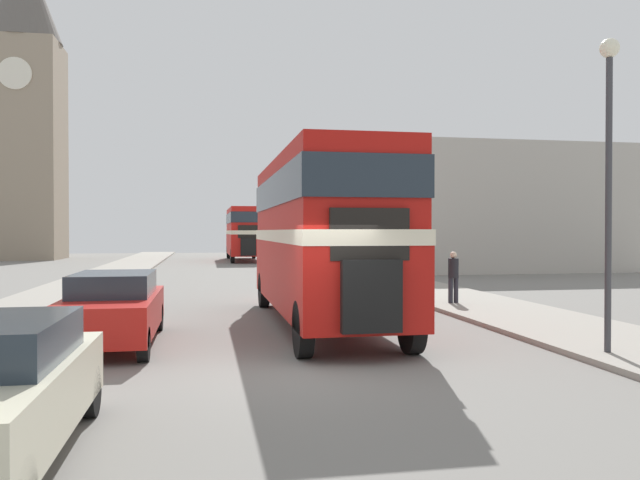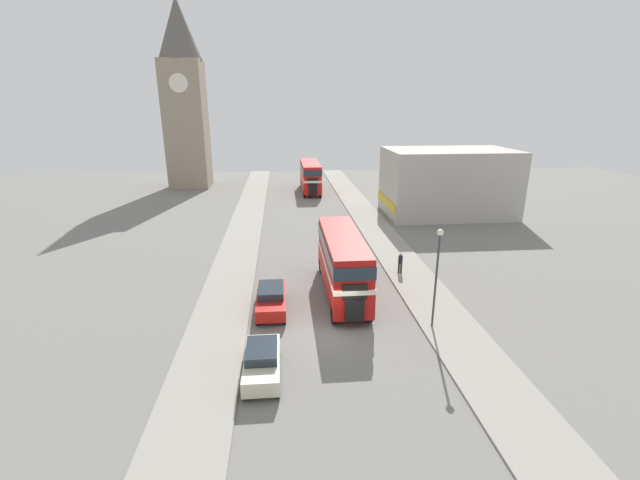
% 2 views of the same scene
% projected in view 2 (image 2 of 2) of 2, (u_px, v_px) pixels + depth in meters
% --- Properties ---
extents(ground_plane, '(120.00, 120.00, 0.00)m').
position_uv_depth(ground_plane, '(335.00, 333.00, 24.25)').
color(ground_plane, slate).
extents(sidewalk_right, '(3.50, 120.00, 0.12)m').
position_uv_depth(sidewalk_right, '(451.00, 327.00, 24.81)').
color(sidewalk_right, gray).
rests_on(sidewalk_right, ground_plane).
extents(sidewalk_left, '(3.50, 120.00, 0.12)m').
position_uv_depth(sidewalk_left, '(214.00, 338.00, 23.65)').
color(sidewalk_left, gray).
rests_on(sidewalk_left, ground_plane).
extents(double_decker_bus, '(2.44, 10.00, 4.18)m').
position_uv_depth(double_decker_bus, '(343.00, 259.00, 28.51)').
color(double_decker_bus, '#B2140F').
rests_on(double_decker_bus, ground_plane).
extents(bus_distant, '(2.52, 10.42, 4.23)m').
position_uv_depth(bus_distant, '(310.00, 174.00, 61.99)').
color(bus_distant, red).
rests_on(bus_distant, ground_plane).
extents(car_parked_near, '(1.68, 4.11, 1.48)m').
position_uv_depth(car_parked_near, '(262.00, 361.00, 20.30)').
color(car_parked_near, beige).
rests_on(car_parked_near, ground_plane).
extents(car_parked_mid, '(1.78, 4.56, 1.51)m').
position_uv_depth(car_parked_mid, '(271.00, 298.00, 26.76)').
color(car_parked_mid, red).
rests_on(car_parked_mid, ground_plane).
extents(pedestrian_walking, '(0.33, 0.33, 1.62)m').
position_uv_depth(pedestrian_walking, '(400.00, 262.00, 32.21)').
color(pedestrian_walking, '#282833').
rests_on(pedestrian_walking, sidewalk_right).
extents(street_lamp, '(0.36, 0.36, 5.86)m').
position_uv_depth(street_lamp, '(437.00, 264.00, 23.62)').
color(street_lamp, '#38383D').
rests_on(street_lamp, sidewalk_right).
extents(church_tower, '(6.02, 6.02, 26.48)m').
position_uv_depth(church_tower, '(184.00, 95.00, 62.36)').
color(church_tower, gray).
rests_on(church_tower, ground_plane).
extents(shop_building_block, '(14.20, 8.69, 7.46)m').
position_uv_depth(shop_building_block, '(448.00, 182.00, 48.96)').
color(shop_building_block, '#B2ADA3').
rests_on(shop_building_block, ground_plane).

